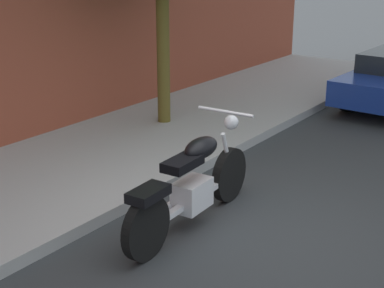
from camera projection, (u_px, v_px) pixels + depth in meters
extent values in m
plane|color=#303335|center=(252.00, 238.00, 6.07)|extent=(60.00, 60.00, 0.00)
cube|color=#9F9F9F|center=(64.00, 173.00, 7.61)|extent=(18.72, 2.74, 0.14)
cylinder|color=black|center=(229.00, 175.00, 6.88)|extent=(0.66, 0.14, 0.65)
cylinder|color=black|center=(146.00, 228.00, 5.58)|extent=(0.66, 0.14, 0.65)
cube|color=silver|center=(192.00, 194.00, 6.21)|extent=(0.45, 0.30, 0.32)
cube|color=silver|center=(192.00, 200.00, 6.24)|extent=(1.47, 0.16, 0.06)
ellipsoid|color=black|center=(201.00, 148.00, 6.20)|extent=(0.53, 0.29, 0.22)
cube|color=black|center=(183.00, 163.00, 5.93)|extent=(0.49, 0.26, 0.10)
cube|color=black|center=(148.00, 194.00, 5.51)|extent=(0.45, 0.26, 0.10)
cylinder|color=silver|center=(227.00, 154.00, 6.74)|extent=(0.27, 0.06, 0.58)
cylinder|color=silver|center=(225.00, 112.00, 6.52)|extent=(0.07, 0.70, 0.04)
sphere|color=silver|center=(231.00, 122.00, 6.69)|extent=(0.17, 0.17, 0.17)
cylinder|color=silver|center=(166.00, 208.00, 6.13)|extent=(0.80, 0.13, 0.09)
cylinder|color=black|center=(350.00, 94.00, 10.62)|extent=(0.65, 0.24, 0.64)
cylinder|color=brown|center=(163.00, 46.00, 9.22)|extent=(0.21, 0.21, 2.76)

